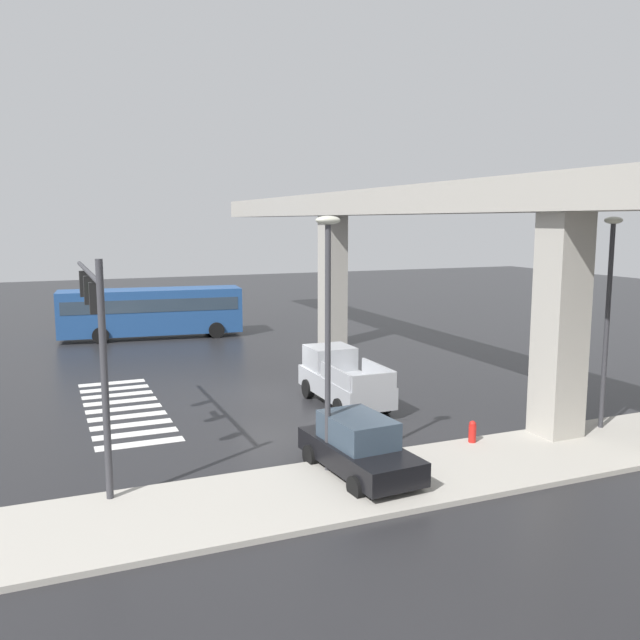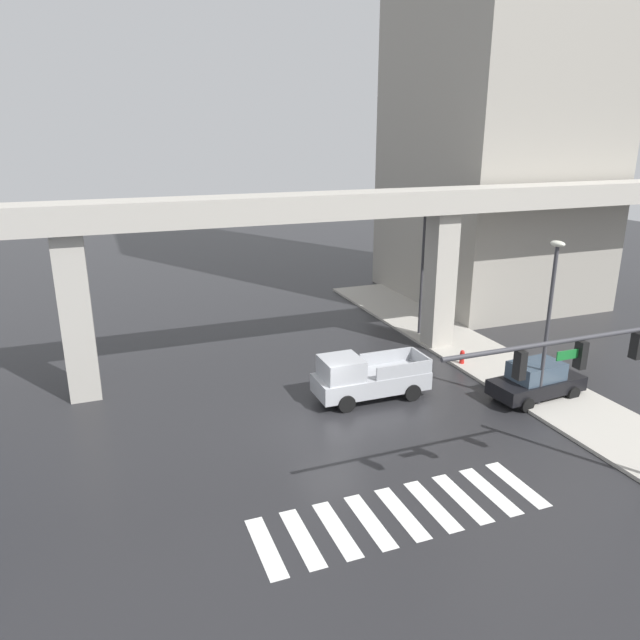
% 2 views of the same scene
% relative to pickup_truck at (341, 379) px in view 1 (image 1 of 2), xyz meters
% --- Properties ---
extents(ground_plane, '(120.00, 120.00, 0.00)m').
position_rel_pickup_truck_xyz_m(ground_plane, '(-2.49, -2.04, -0.99)').
color(ground_plane, '#232326').
extents(crosswalk_stripes, '(9.35, 2.80, 0.01)m').
position_rel_pickup_truck_xyz_m(crosswalk_stripes, '(-2.49, -7.98, -0.98)').
color(crosswalk_stripes, silver).
rests_on(crosswalk_stripes, ground).
extents(elevated_overpass, '(53.14, 2.19, 8.59)m').
position_rel_pickup_truck_xyz_m(elevated_overpass, '(-2.49, 4.72, 6.35)').
color(elevated_overpass, '#ADA89E').
rests_on(elevated_overpass, ground).
extents(sidewalk_east, '(4.00, 36.00, 0.15)m').
position_rel_pickup_truck_xyz_m(sidewalk_east, '(7.84, -0.04, -0.91)').
color(sidewalk_east, '#ADA89E').
rests_on(sidewalk_east, ground).
extents(pickup_truck, '(5.11, 2.10, 2.08)m').
position_rel_pickup_truck_xyz_m(pickup_truck, '(0.00, 0.00, 0.00)').
color(pickup_truck, '#A8AAAF').
rests_on(pickup_truck, ground).
extents(city_bus, '(3.67, 11.01, 2.99)m').
position_rel_pickup_truck_xyz_m(city_bus, '(-18.10, -4.48, 0.73)').
color(city_bus, '#234C8C').
rests_on(city_bus, ground).
extents(sedan_black, '(4.42, 2.20, 1.72)m').
position_rel_pickup_truck_xyz_m(sedan_black, '(7.09, -2.71, -0.14)').
color(sedan_black, black).
rests_on(sedan_black, ground).
extents(traffic_signal_mast, '(8.69, 0.32, 6.20)m').
position_rel_pickup_truck_xyz_m(traffic_signal_mast, '(3.65, -9.32, 3.56)').
color(traffic_signal_mast, '#38383D').
rests_on(traffic_signal_mast, ground).
extents(street_lamp_near_corner, '(0.44, 0.70, 7.24)m').
position_rel_pickup_truck_xyz_m(street_lamp_near_corner, '(6.64, -3.46, 3.57)').
color(street_lamp_near_corner, '#38383D').
rests_on(street_lamp_near_corner, ground).
extents(street_lamp_mid_block, '(0.44, 0.70, 7.24)m').
position_rel_pickup_truck_xyz_m(street_lamp_mid_block, '(6.64, 6.66, 3.57)').
color(street_lamp_mid_block, '#38383D').
rests_on(street_lamp_mid_block, ground).
extents(fire_hydrant, '(0.24, 0.24, 0.85)m').
position_rel_pickup_truck_xyz_m(fire_hydrant, '(6.24, 1.71, -0.56)').
color(fire_hydrant, red).
rests_on(fire_hydrant, ground).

